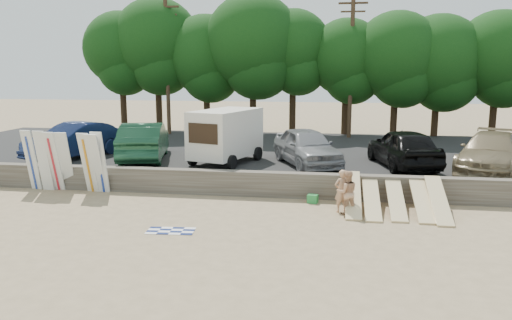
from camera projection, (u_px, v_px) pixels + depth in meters
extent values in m
plane|color=tan|center=(301.00, 220.00, 16.91)|extent=(120.00, 120.00, 0.00)
cube|color=#6B6356|center=(306.00, 185.00, 19.73)|extent=(44.00, 0.50, 1.00)
cube|color=#282828|center=(314.00, 157.00, 27.05)|extent=(44.00, 14.50, 0.70)
cylinder|color=#382616|center=(123.00, 103.00, 35.48)|extent=(0.44, 0.44, 3.88)
sphere|color=#1C4B15|center=(121.00, 48.00, 34.79)|extent=(5.14, 5.14, 5.14)
cylinder|color=#382616|center=(159.00, 101.00, 35.22)|extent=(0.44, 0.44, 4.18)
sphere|color=#1C4B15|center=(157.00, 42.00, 34.47)|extent=(6.02, 6.02, 6.02)
cylinder|color=#382616|center=(207.00, 106.00, 34.74)|extent=(0.44, 0.44, 3.57)
sphere|color=#1C4B15|center=(206.00, 55.00, 34.11)|extent=(5.45, 5.45, 5.45)
cylinder|color=#382616|center=(253.00, 103.00, 33.67)|extent=(0.44, 0.44, 4.11)
sphere|color=#1C4B15|center=(253.00, 42.00, 32.94)|extent=(6.37, 6.37, 6.37)
cylinder|color=#382616|center=(293.00, 105.00, 33.80)|extent=(0.44, 0.44, 3.89)
sphere|color=#1C4B15|center=(293.00, 47.00, 33.11)|extent=(5.00, 5.00, 5.00)
cylinder|color=#382616|center=(345.00, 108.00, 33.31)|extent=(0.44, 0.44, 3.44)
sphere|color=#1C4B15|center=(347.00, 57.00, 32.69)|extent=(5.06, 5.06, 5.06)
cylinder|color=#382616|center=(394.00, 109.00, 32.42)|extent=(0.44, 0.44, 3.49)
sphere|color=#1C4B15|center=(397.00, 56.00, 31.80)|extent=(5.66, 5.66, 5.66)
cylinder|color=#382616|center=(435.00, 111.00, 32.44)|extent=(0.44, 0.44, 3.31)
sphere|color=#1C4B15|center=(439.00, 60.00, 31.85)|extent=(5.80, 5.80, 5.80)
cylinder|color=#382616|center=(493.00, 110.00, 31.76)|extent=(0.44, 0.44, 3.50)
sphere|color=#1C4B15|center=(498.00, 55.00, 31.14)|extent=(5.57, 5.57, 5.57)
cylinder|color=#473321|center=(167.00, 66.00, 33.03)|extent=(0.26, 0.26, 9.00)
cube|color=#473321|center=(165.00, 7.00, 32.34)|extent=(1.80, 0.12, 0.12)
cube|color=#473321|center=(166.00, 15.00, 32.43)|extent=(1.50, 0.10, 0.10)
cylinder|color=#473321|center=(351.00, 66.00, 31.21)|extent=(0.26, 0.26, 9.00)
cube|color=#473321|center=(353.00, 3.00, 30.52)|extent=(1.80, 0.12, 0.12)
cube|color=#473321|center=(353.00, 11.00, 30.61)|extent=(1.50, 0.10, 0.10)
cube|color=silver|center=(226.00, 133.00, 23.16)|extent=(3.05, 4.31, 2.14)
cube|color=black|center=(203.00, 134.00, 21.40)|extent=(1.40, 0.49, 0.88)
cylinder|color=black|center=(193.00, 159.00, 22.71)|extent=(0.38, 0.67, 0.64)
cylinder|color=black|center=(232.00, 162.00, 21.80)|extent=(0.38, 0.67, 0.64)
cylinder|color=black|center=(221.00, 150.00, 24.93)|extent=(0.38, 0.67, 0.64)
cylinder|color=black|center=(258.00, 154.00, 24.02)|extent=(0.38, 0.67, 0.64)
imported|color=#131E44|center=(75.00, 140.00, 24.72)|extent=(3.53, 5.50, 1.71)
imported|color=#163E26|center=(144.00, 141.00, 24.09)|extent=(3.21, 5.79, 1.81)
imported|color=gray|center=(307.00, 147.00, 22.73)|extent=(3.83, 5.37, 1.70)
imported|color=black|center=(403.00, 148.00, 22.31)|extent=(3.19, 5.47, 1.75)
imported|color=#887656|center=(491.00, 152.00, 21.37)|extent=(4.36, 6.11, 1.64)
cube|color=silver|center=(31.00, 160.00, 20.86)|extent=(0.55, 0.57, 2.57)
cube|color=silver|center=(43.00, 161.00, 20.68)|extent=(0.53, 0.54, 2.57)
cube|color=silver|center=(54.00, 162.00, 20.64)|extent=(0.51, 0.69, 2.54)
cube|color=silver|center=(65.00, 161.00, 20.70)|extent=(0.60, 0.82, 2.52)
cube|color=silver|center=(88.00, 163.00, 20.34)|extent=(0.53, 0.71, 2.54)
cube|color=silver|center=(95.00, 164.00, 20.29)|extent=(0.55, 0.85, 2.50)
cube|color=silver|center=(100.00, 162.00, 20.35)|extent=(0.53, 0.54, 2.57)
cube|color=beige|center=(353.00, 194.00, 18.06)|extent=(0.56, 2.82, 1.15)
cube|color=beige|center=(372.00, 198.00, 17.90)|extent=(0.56, 2.89, 0.95)
cube|color=beige|center=(396.00, 198.00, 17.87)|extent=(0.56, 2.88, 0.98)
cube|color=beige|center=(421.00, 199.00, 17.68)|extent=(0.56, 2.87, 1.00)
cube|color=beige|center=(439.00, 200.00, 17.39)|extent=(0.56, 2.84, 1.11)
imported|color=tan|center=(342.00, 191.00, 17.74)|extent=(0.67, 0.59, 1.55)
imported|color=tan|center=(347.00, 192.00, 17.51)|extent=(0.85, 0.71, 1.55)
cube|color=#268E3F|center=(313.00, 199.00, 19.04)|extent=(0.44, 0.38, 0.32)
cube|color=#E6541B|center=(311.00, 199.00, 19.18)|extent=(0.32, 0.28, 0.22)
plane|color=white|center=(171.00, 231.00, 15.78)|extent=(1.62, 1.62, 0.00)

